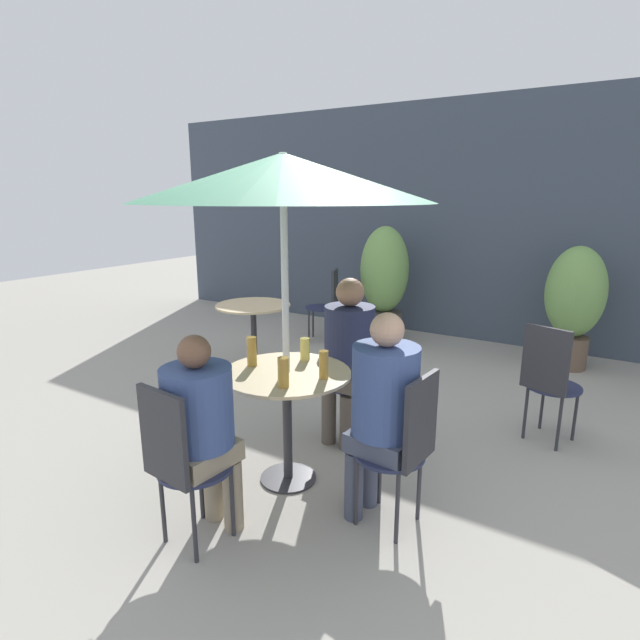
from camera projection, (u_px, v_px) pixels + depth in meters
ground_plane at (314, 487)px, 3.22m from camera, size 20.00×20.00×0.00m
storefront_wall at (487, 223)px, 6.17m from camera, size 10.00×0.06×3.00m
cafe_table_near at (287, 393)px, 3.17m from camera, size 0.82×0.82×0.75m
cafe_table_far at (253, 320)px, 5.11m from camera, size 0.76×0.76×0.75m
bistro_chair_0 at (179, 456)px, 2.54m from camera, size 0.40×0.41×0.93m
bistro_chair_1 at (406, 440)px, 2.70m from camera, size 0.41×0.40×0.93m
bistro_chair_2 at (359, 367)px, 3.84m from camera, size 0.40×0.41×0.93m
bistro_chair_3 at (549, 375)px, 3.67m from camera, size 0.42×0.44×0.93m
bistro_chair_4 at (328, 299)px, 6.34m from camera, size 0.44×0.43×0.93m
seated_person_0 at (201, 421)px, 2.62m from camera, size 0.37×0.39×1.15m
seated_person_1 at (382, 403)px, 2.74m from camera, size 0.39×0.37×1.24m
seated_person_2 at (348, 348)px, 3.68m from camera, size 0.37×0.39×1.26m
beer_glass_0 at (283, 372)px, 2.86m from camera, size 0.07×0.07×0.18m
beer_glass_1 at (324, 365)px, 3.00m from camera, size 0.06×0.06×0.17m
beer_glass_2 at (305, 349)px, 3.35m from camera, size 0.06×0.06×0.15m
beer_glass_3 at (252, 351)px, 3.23m from camera, size 0.06×0.06×0.19m
potted_plant_0 at (384, 280)px, 6.37m from camera, size 0.61×0.61×1.46m
potted_plant_1 at (575, 300)px, 5.30m from camera, size 0.60×0.60×1.33m
umbrella at (283, 179)px, 2.85m from camera, size 1.76×1.76×2.07m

